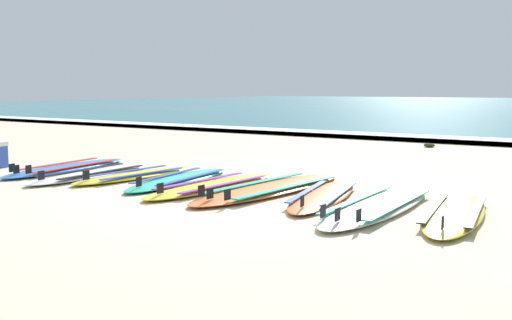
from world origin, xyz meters
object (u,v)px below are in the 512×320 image
surfboard_8 (454,213)px  surfboard_0 (67,168)px  surfboard_1 (93,174)px  surfboard_3 (180,179)px  surfboard_2 (135,175)px  surfboard_4 (213,185)px  surfboard_5 (271,188)px  surfboard_6 (323,196)px  surfboard_7 (378,205)px

surfboard_8 → surfboard_0: bearing=179.5°
surfboard_0 → surfboard_1: 0.80m
surfboard_3 → surfboard_1: bearing=-167.3°
surfboard_2 → surfboard_1: bearing=-158.1°
surfboard_1 → surfboard_8: size_ratio=1.03×
surfboard_1 → surfboard_3: size_ratio=1.00×
surfboard_3 → surfboard_4: same height
surfboard_8 → surfboard_4: bearing=-179.7°
surfboard_3 → surfboard_5: same height
surfboard_3 → surfboard_6: size_ratio=1.05×
surfboard_0 → surfboard_8: 5.40m
surfboard_0 → surfboard_6: size_ratio=1.14×
surfboard_3 → surfboard_8: 3.36m
surfboard_0 → surfboard_8: same height
surfboard_0 → surfboard_2: size_ratio=1.17×
surfboard_2 → surfboard_5: 2.00m
surfboard_5 → surfboard_0: bearing=-177.2°
surfboard_0 → surfboard_1: (0.78, -0.21, -0.00)m
surfboard_3 → surfboard_6: 1.99m
surfboard_6 → surfboard_2: bearing=-178.9°
surfboard_5 → surfboard_1: bearing=-171.8°
surfboard_2 → surfboard_6: same height
surfboard_1 → surfboard_0: bearing=165.0°
surfboard_6 → surfboard_3: bearing=179.7°
surfboard_6 → surfboard_8: bearing=-4.8°
surfboard_3 → surfboard_6: bearing=-0.3°
surfboard_0 → surfboard_5: size_ratio=0.86×
surfboard_1 → surfboard_3: 1.29m
surfboard_3 → surfboard_4: 0.64m
surfboard_3 → surfboard_6: (1.99, -0.01, 0.00)m
surfboard_0 → surfboard_7: (4.69, -0.10, -0.00)m
surfboard_0 → surfboard_1: size_ratio=1.09×
surfboard_0 → surfboard_3: 2.04m
surfboard_5 → surfboard_7: same height
surfboard_1 → surfboard_6: bearing=4.8°
surfboard_0 → surfboard_3: bearing=2.2°
surfboard_2 → surfboard_8: size_ratio=0.95×
surfboard_7 → surfboard_5: bearing=169.2°
surfboard_2 → surfboard_5: bearing=4.2°
surfboard_6 → surfboard_7: bearing=-14.0°
surfboard_0 → surfboard_4: 2.67m
surfboard_4 → surfboard_7: (2.03, -0.04, 0.00)m
surfboard_5 → surfboard_6: 0.70m
surfboard_3 → surfboard_7: size_ratio=0.88×
surfboard_4 → surfboard_8: (2.73, 0.02, 0.00)m
surfboard_4 → surfboard_3: bearing=167.5°
surfboard_4 → surfboard_6: bearing=5.5°
surfboard_8 → surfboard_7: bearing=-175.9°
surfboard_0 → surfboard_1: bearing=-15.0°
surfboard_7 → surfboard_2: bearing=178.1°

